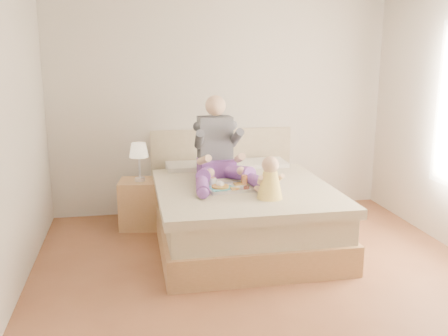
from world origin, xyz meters
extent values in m
cube|color=brown|center=(0.00, 0.00, 0.00)|extent=(4.00, 4.20, 0.01)
cube|color=beige|center=(0.00, 2.10, 1.35)|extent=(4.00, 0.02, 2.70)
cube|color=beige|center=(0.00, -2.10, 1.35)|extent=(4.00, 0.02, 2.70)
cube|color=#997147|center=(0.00, 1.02, 0.14)|extent=(1.68, 2.13, 0.28)
cube|color=#BCAF8C|center=(0.00, 1.02, 0.40)|extent=(1.60, 2.05, 0.24)
cube|color=#BCAF8C|center=(0.00, 0.87, 0.57)|extent=(1.70, 1.80, 0.09)
cube|color=beige|center=(-0.38, 1.76, 0.59)|extent=(0.62, 0.40, 0.14)
cube|color=beige|center=(0.38, 1.76, 0.59)|extent=(0.62, 0.40, 0.14)
cube|color=tan|center=(0.00, 2.09, 0.50)|extent=(1.70, 0.08, 1.00)
cube|color=#997147|center=(-1.00, 1.61, 0.27)|extent=(0.49, 0.45, 0.53)
cylinder|color=silver|center=(-0.99, 1.58, 0.55)|extent=(0.11, 0.11, 0.04)
cylinder|color=silver|center=(-0.99, 1.58, 0.69)|extent=(0.02, 0.02, 0.23)
cone|color=#FFF0C7|center=(-0.99, 1.58, 0.87)|extent=(0.20, 0.20, 0.15)
cube|color=#6A398F|center=(-0.19, 1.37, 0.70)|extent=(0.39, 0.31, 0.18)
cube|color=#36373E|center=(-0.19, 1.43, 1.00)|extent=(0.36, 0.23, 0.47)
sphere|color=#DCAF89|center=(-0.19, 1.40, 1.35)|extent=(0.21, 0.21, 0.21)
cylinder|color=#6A398F|center=(-0.33, 1.13, 0.69)|extent=(0.29, 0.52, 0.21)
cylinder|color=#6A398F|center=(-0.43, 0.75, 0.67)|extent=(0.17, 0.46, 0.12)
sphere|color=#6A398F|center=(-0.46, 0.54, 0.66)|extent=(0.11, 0.11, 0.11)
cylinder|color=#36373E|center=(-0.38, 1.29, 1.02)|extent=(0.10, 0.29, 0.24)
cylinder|color=#DCAF89|center=(-0.36, 1.10, 0.84)|extent=(0.12, 0.31, 0.16)
sphere|color=#DCAF89|center=(-0.32, 0.96, 0.75)|extent=(0.09, 0.09, 0.09)
cylinder|color=#6A398F|center=(-0.02, 1.15, 0.69)|extent=(0.33, 0.52, 0.21)
cylinder|color=#6A398F|center=(0.11, 0.78, 0.67)|extent=(0.22, 0.47, 0.12)
sphere|color=#6A398F|center=(0.17, 0.57, 0.66)|extent=(0.11, 0.11, 0.11)
cylinder|color=#36373E|center=(0.01, 1.31, 1.02)|extent=(0.13, 0.30, 0.24)
cylinder|color=#DCAF89|center=(0.01, 1.12, 0.84)|extent=(0.09, 0.30, 0.16)
sphere|color=#DCAF89|center=(-0.01, 0.97, 0.75)|extent=(0.09, 0.09, 0.09)
cube|color=silver|center=(-0.17, 0.80, 0.62)|extent=(0.45, 0.37, 0.01)
cylinder|color=teal|center=(-0.25, 0.80, 0.63)|extent=(0.25, 0.25, 0.01)
cylinder|color=#BE913F|center=(-0.25, 0.80, 0.64)|extent=(0.17, 0.17, 0.02)
cylinder|color=white|center=(-0.31, 0.91, 0.66)|extent=(0.07, 0.07, 0.08)
torus|color=white|center=(-0.27, 0.92, 0.67)|extent=(0.02, 0.06, 0.06)
cylinder|color=#8B6444|center=(-0.31, 0.91, 0.70)|extent=(0.07, 0.07, 0.01)
cylinder|color=white|center=(-0.06, 0.88, 0.63)|extent=(0.14, 0.14, 0.01)
cube|color=#BE913F|center=(-0.06, 0.88, 0.64)|extent=(0.08, 0.08, 0.02)
cylinder|color=white|center=(-0.14, 0.71, 0.63)|extent=(0.14, 0.14, 0.01)
ellipsoid|color=red|center=(-0.12, 0.70, 0.64)|extent=(0.03, 0.03, 0.01)
cylinder|color=white|center=(0.00, 0.87, 0.68)|extent=(0.06, 0.06, 0.11)
cylinder|color=orange|center=(0.00, 0.87, 0.67)|extent=(0.06, 0.06, 0.11)
cylinder|color=white|center=(-0.02, 0.72, 0.64)|extent=(0.06, 0.06, 0.04)
cylinder|color=#4E160B|center=(-0.02, 0.72, 0.64)|extent=(0.06, 0.06, 0.03)
cone|color=#FFD850|center=(0.14, 0.45, 0.74)|extent=(0.23, 0.23, 0.25)
sphere|color=#DCAF89|center=(0.14, 0.45, 0.92)|extent=(0.15, 0.15, 0.15)
cylinder|color=#DCAF89|center=(0.08, 0.56, 0.65)|extent=(0.06, 0.18, 0.06)
sphere|color=#DCAF89|center=(0.07, 0.64, 0.65)|extent=(0.05, 0.05, 0.05)
cylinder|color=#DCAF89|center=(0.04, 0.45, 0.78)|extent=(0.06, 0.13, 0.11)
cylinder|color=#DCAF89|center=(0.17, 0.57, 0.65)|extent=(0.10, 0.18, 0.06)
sphere|color=#DCAF89|center=(0.16, 0.65, 0.65)|extent=(0.05, 0.05, 0.05)
cylinder|color=#DCAF89|center=(0.23, 0.47, 0.78)|extent=(0.09, 0.13, 0.11)
camera|label=1|loc=(-1.08, -3.72, 1.91)|focal=40.00mm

